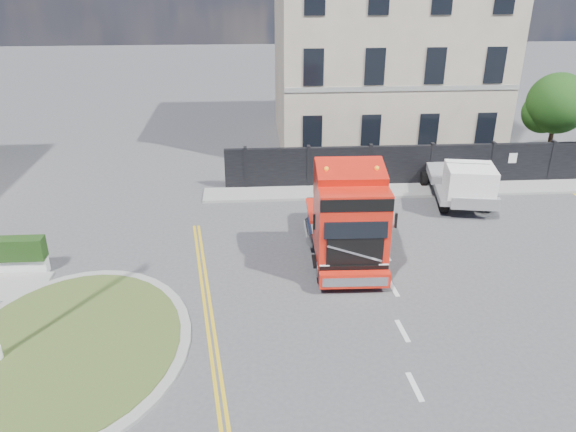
{
  "coord_description": "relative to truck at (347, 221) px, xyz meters",
  "views": [
    {
      "loc": [
        -1.67,
        -16.34,
        10.11
      ],
      "look_at": [
        -0.46,
        1.74,
        1.8
      ],
      "focal_mm": 35.0,
      "sensor_mm": 36.0,
      "label": 1
    }
  ],
  "objects": [
    {
      "name": "ground",
      "position": [
        -1.63,
        -1.47,
        -1.68
      ],
      "size": [
        120.0,
        120.0,
        0.0
      ],
      "primitive_type": "plane",
      "color": "#424244",
      "rests_on": "ground"
    },
    {
      "name": "truck",
      "position": [
        0.0,
        0.0,
        0.0
      ],
      "size": [
        2.5,
        6.32,
        3.75
      ],
      "rotation": [
        0.0,
        0.0,
        -0.03
      ],
      "color": "black",
      "rests_on": "ground"
    },
    {
      "name": "tree",
      "position": [
        12.74,
        10.62,
        1.37
      ],
      "size": [
        3.2,
        3.2,
        4.8
      ],
      "color": "#382619",
      "rests_on": "ground"
    },
    {
      "name": "flatbed_pickup",
      "position": [
        5.98,
        4.73,
        -0.55
      ],
      "size": [
        2.86,
        5.33,
        2.1
      ],
      "rotation": [
        0.0,
        0.0,
        -0.18
      ],
      "color": "gray",
      "rests_on": "ground"
    },
    {
      "name": "hoarding_fence",
      "position": [
        4.92,
        7.53,
        -0.68
      ],
      "size": [
        18.8,
        0.25,
        2.0
      ],
      "color": "black",
      "rests_on": "ground"
    },
    {
      "name": "traffic_island",
      "position": [
        -8.63,
        -4.47,
        -1.6
      ],
      "size": [
        6.8,
        6.8,
        0.17
      ],
      "color": "gray",
      "rests_on": "ground"
    },
    {
      "name": "pavement_far",
      "position": [
        4.37,
        6.63,
        -1.62
      ],
      "size": [
        20.0,
        1.6,
        0.12
      ],
      "primitive_type": "cube",
      "color": "gray",
      "rests_on": "ground"
    },
    {
      "name": "georgian_building",
      "position": [
        4.37,
        15.03,
        4.09
      ],
      "size": [
        12.3,
        10.3,
        12.8
      ],
      "color": "#C4B39C",
      "rests_on": "ground"
    }
  ]
}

